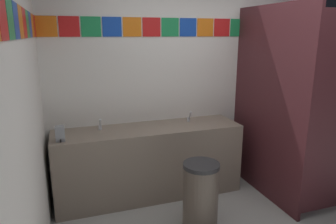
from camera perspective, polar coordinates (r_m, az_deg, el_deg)
wall_back at (r=3.93m, az=4.88°, el=7.35°), size 3.61×0.09×2.79m
wall_side at (r=2.03m, az=-26.27°, el=-0.58°), size 0.09×3.17×2.79m
vanity_counter at (r=3.67m, az=-3.48°, el=-8.96°), size 2.13×0.56×0.83m
faucet_left at (r=3.51m, az=-12.42°, el=-2.46°), size 0.04×0.10×0.14m
faucet_right at (r=3.76m, az=3.92°, el=-1.02°), size 0.04×0.10×0.14m
soap_dispenser at (r=3.25m, az=-19.30°, el=-3.81°), size 0.09×0.09×0.16m
stall_divider at (r=3.60m, az=22.37°, el=0.65°), size 0.92×1.32×2.18m
toilet at (r=4.32m, az=20.42°, el=-7.90°), size 0.39×0.49×0.74m
trash_bin at (r=3.10m, az=6.02°, el=-15.24°), size 0.35×0.35×0.69m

